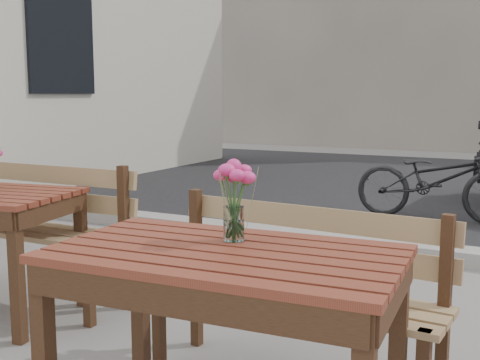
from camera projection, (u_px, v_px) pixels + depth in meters
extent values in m
cube|color=black|center=(61.00, 26.00, 8.03)|extent=(0.06, 1.20, 1.80)
cube|color=black|center=(470.00, 189.00, 8.29)|extent=(30.00, 8.00, 0.00)
cube|color=gray|center=(410.00, 251.00, 4.76)|extent=(30.00, 0.25, 0.12)
cube|color=maroon|center=(225.00, 254.00, 2.09)|extent=(1.25, 0.78, 0.03)
cube|color=black|center=(140.00, 307.00, 2.64)|extent=(0.06, 0.06, 0.72)
cube|color=black|center=(398.00, 349.00, 2.20)|extent=(0.06, 0.06, 0.72)
cube|color=#A47F54|center=(290.00, 294.00, 2.60)|extent=(1.36, 0.46, 0.03)
cube|color=#A47F54|center=(310.00, 234.00, 2.74)|extent=(1.34, 0.12, 0.36)
cube|color=black|center=(158.00, 323.00, 2.82)|extent=(0.05, 0.05, 0.44)
cube|color=black|center=(195.00, 269.00, 3.05)|extent=(0.05, 0.05, 0.81)
cube|color=black|center=(443.00, 314.00, 2.42)|extent=(0.05, 0.05, 0.81)
cylinder|color=white|center=(234.00, 224.00, 2.21)|extent=(0.08, 0.08, 0.13)
cylinder|color=#376A31|center=(234.00, 206.00, 2.20)|extent=(0.05, 0.05, 0.26)
cube|color=black|center=(17.00, 278.00, 3.08)|extent=(0.07, 0.07, 0.70)
cube|color=black|center=(81.00, 250.00, 3.64)|extent=(0.07, 0.07, 0.70)
cube|color=#A47F54|center=(22.00, 229.00, 3.73)|extent=(1.44, 0.40, 0.03)
cube|color=#A47F54|center=(46.00, 186.00, 3.88)|extent=(1.43, 0.04, 0.39)
cube|color=black|center=(87.00, 286.00, 3.32)|extent=(0.05, 0.05, 0.47)
cube|color=black|center=(123.00, 238.00, 3.58)|extent=(0.05, 0.05, 0.87)
imported|color=black|center=(436.00, 180.00, 6.15)|extent=(1.62, 0.57, 0.85)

